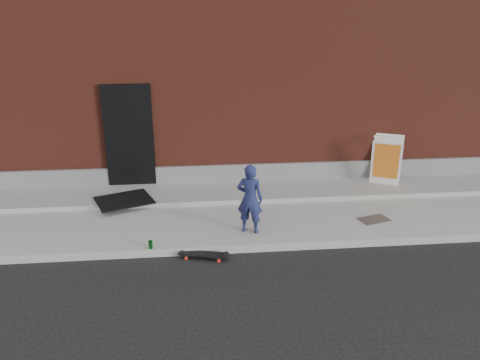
{
  "coord_description": "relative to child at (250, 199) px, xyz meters",
  "views": [
    {
      "loc": [
        -1.14,
        -7.2,
        4.02
      ],
      "look_at": [
        -0.36,
        0.8,
        1.07
      ],
      "focal_mm": 35.0,
      "sensor_mm": 36.0,
      "label": 1
    }
  ],
  "objects": [
    {
      "name": "ground",
      "position": [
        0.21,
        -0.54,
        -0.8
      ],
      "size": [
        80.0,
        80.0,
        0.0
      ],
      "primitive_type": "plane",
      "color": "black",
      "rests_on": "ground"
    },
    {
      "name": "skateboard",
      "position": [
        -0.87,
        -0.66,
        -0.72
      ],
      "size": [
        0.84,
        0.4,
        0.09
      ],
      "color": "red",
      "rests_on": "ground"
    },
    {
      "name": "sidewalk",
      "position": [
        0.21,
        0.96,
        -0.72
      ],
      "size": [
        20.0,
        3.0,
        0.15
      ],
      "primitive_type": "cube",
      "color": "gray",
      "rests_on": "ground"
    },
    {
      "name": "soda_can",
      "position": [
        -1.77,
        -0.49,
        -0.58
      ],
      "size": [
        0.09,
        0.09,
        0.14
      ],
      "primitive_type": "cylinder",
      "rotation": [
        0.0,
        0.0,
        0.14
      ],
      "color": "#187B25",
      "rests_on": "sidewalk"
    },
    {
      "name": "child",
      "position": [
        0.0,
        0.0,
        0.0
      ],
      "size": [
        0.55,
        0.45,
        1.3
      ],
      "primitive_type": "imported",
      "rotation": [
        0.0,
        0.0,
        2.81
      ],
      "color": "#1B214D",
      "rests_on": "sidewalk"
    },
    {
      "name": "pizza_sign",
      "position": [
        3.36,
        2.0,
        -0.0
      ],
      "size": [
        0.91,
        0.97,
        1.09
      ],
      "color": "white",
      "rests_on": "apron"
    },
    {
      "name": "utility_plate",
      "position": [
        2.48,
        0.24,
        -0.64
      ],
      "size": [
        0.64,
        0.5,
        0.02
      ],
      "primitive_type": "cube",
      "rotation": [
        0.0,
        0.0,
        0.28
      ],
      "color": "#5D5E63",
      "rests_on": "sidewalk"
    },
    {
      "name": "building",
      "position": [
        0.21,
        6.45,
        1.7
      ],
      "size": [
        20.0,
        8.1,
        5.0
      ],
      "color": "maroon",
      "rests_on": "ground"
    },
    {
      "name": "doormat",
      "position": [
        -2.47,
        1.46,
        -0.53
      ],
      "size": [
        1.34,
        1.23,
        0.03
      ],
      "primitive_type": "cube",
      "rotation": [
        0.0,
        0.0,
        0.38
      ],
      "color": "black",
      "rests_on": "apron"
    },
    {
      "name": "apron",
      "position": [
        0.21,
        1.86,
        -0.6
      ],
      "size": [
        20.0,
        1.2,
        0.1
      ],
      "primitive_type": "cube",
      "color": "gray",
      "rests_on": "sidewalk"
    }
  ]
}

